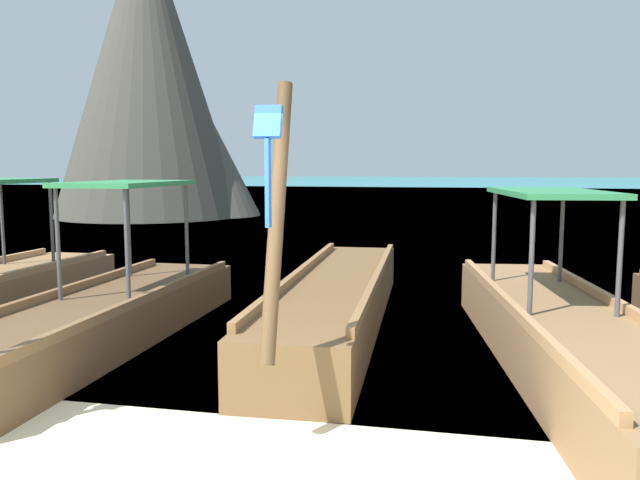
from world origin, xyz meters
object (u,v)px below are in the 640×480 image
longtail_boat_yellow_ribbon (101,316)px  longtail_boat_turquoise_ribbon (567,338)px  karst_rock (153,74)px  longtail_boat_blue_ribbon (337,301)px

longtail_boat_yellow_ribbon → longtail_boat_turquoise_ribbon: longtail_boat_turquoise_ribbon is taller
longtail_boat_yellow_ribbon → karst_rock: (-8.28, 18.20, 5.56)m
longtail_boat_blue_ribbon → karst_rock: bearing=123.0°
longtail_boat_yellow_ribbon → longtail_boat_blue_ribbon: size_ratio=0.85×
longtail_boat_blue_ribbon → karst_rock: karst_rock is taller
longtail_boat_turquoise_ribbon → karst_rock: 23.34m
longtail_boat_yellow_ribbon → longtail_boat_turquoise_ribbon: 5.24m
longtail_boat_turquoise_ribbon → karst_rock: karst_rock is taller
longtail_boat_turquoise_ribbon → karst_rock: bearing=126.6°
karst_rock → longtail_boat_turquoise_ribbon: bearing=-53.4°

